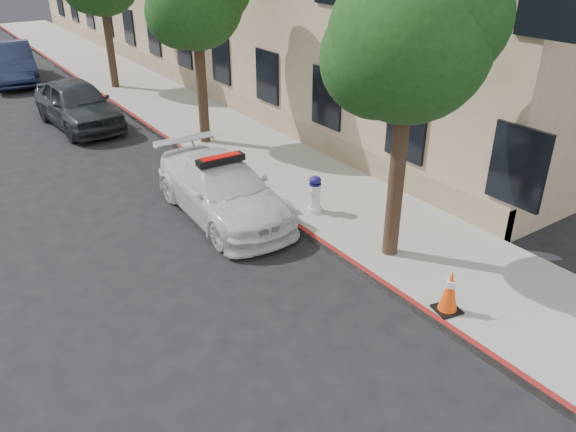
% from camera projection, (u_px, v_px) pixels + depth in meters
% --- Properties ---
extents(ground, '(120.00, 120.00, 0.00)m').
position_uv_depth(ground, '(214.00, 258.00, 11.29)').
color(ground, black).
rests_on(ground, ground).
extents(sidewalk, '(3.20, 50.00, 0.15)m').
position_uv_depth(sidewalk, '(172.00, 108.00, 20.39)').
color(sidewalk, gray).
rests_on(sidewalk, ground).
extents(curb_strip, '(0.12, 50.00, 0.15)m').
position_uv_depth(curb_strip, '(132.00, 116.00, 19.61)').
color(curb_strip, maroon).
rests_on(curb_strip, ground).
extents(tree_near, '(2.92, 2.82, 5.62)m').
position_uv_depth(tree_near, '(412.00, 39.00, 9.34)').
color(tree_near, black).
rests_on(tree_near, sidewalk).
extents(tree_mid, '(2.77, 2.64, 5.43)m').
position_uv_depth(tree_mid, '(197.00, 1.00, 15.25)').
color(tree_mid, black).
rests_on(tree_mid, sidewalk).
extents(police_car, '(2.00, 4.55, 1.45)m').
position_uv_depth(police_car, '(222.00, 189.00, 12.71)').
color(police_car, silver).
rests_on(police_car, ground).
extents(parked_car_mid, '(2.07, 4.59, 1.53)m').
position_uv_depth(parked_car_mid, '(77.00, 104.00, 18.45)').
color(parked_car_mid, '#212529').
rests_on(parked_car_mid, ground).
extents(parked_car_far, '(2.26, 5.04, 1.61)m').
position_uv_depth(parked_car_far, '(12.00, 63.00, 23.88)').
color(parked_car_far, '#161C37').
rests_on(parked_car_far, ground).
extents(fire_hydrant, '(0.37, 0.33, 0.86)m').
position_uv_depth(fire_hydrant, '(315.00, 194.00, 12.65)').
color(fire_hydrant, silver).
rests_on(fire_hydrant, sidewalk).
extents(traffic_cone, '(0.49, 0.49, 0.79)m').
position_uv_depth(traffic_cone, '(450.00, 291.00, 9.33)').
color(traffic_cone, black).
rests_on(traffic_cone, sidewalk).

